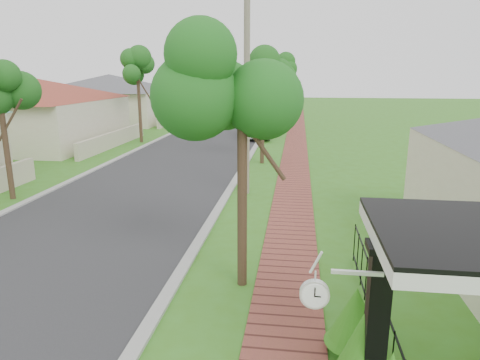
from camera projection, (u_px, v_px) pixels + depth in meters
The scene contains 15 objects.
ground at pixel (108, 337), 7.90m from camera, with size 160.00×160.00×0.00m, color #3A731B.
road at pixel (198, 149), 27.51m from camera, with size 7.00×120.00×0.02m, color #28282B.
kerb_right at pixel (254, 150), 27.03m from camera, with size 0.30×120.00×0.10m, color #9E9E99.
kerb_left at pixel (143, 147), 27.98m from camera, with size 0.30×120.00×0.10m, color #9E9E99.
sidewalk at pixel (295, 151), 26.69m from camera, with size 1.50×120.00×0.03m, color brown.
porch_post at pixel (375, 335), 6.07m from camera, with size 0.48×0.48×2.52m.
picket_fence at pixel (384, 332), 7.13m from camera, with size 0.03×8.02×1.00m.
street_trees at pixel (218, 75), 32.96m from camera, with size 10.70×37.65×5.89m.
far_house_red at pixel (21, 110), 28.50m from camera, with size 15.56×15.56×4.60m.
far_house_grey at pixel (111, 98), 41.95m from camera, with size 15.56×15.56×4.60m.
parked_car_red at pixel (259, 128), 32.49m from camera, with size 1.62×4.02×1.37m, color #5A0D0E.
parked_car_white at pixel (258, 127), 31.88m from camera, with size 1.74×4.98×1.64m, color silver.
near_tree at pixel (242, 91), 8.82m from camera, with size 2.14×2.14×5.49m.
utility_pole at pixel (247, 75), 16.19m from camera, with size 1.20×0.24×9.19m.
station_clock at pixel (318, 292), 5.60m from camera, with size 1.05×0.13×0.56m.
Camera 1 is at (3.36, -6.56, 4.74)m, focal length 32.00 mm.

